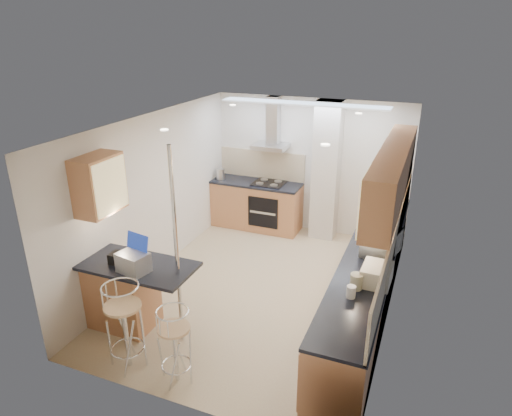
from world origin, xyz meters
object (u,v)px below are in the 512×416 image
at_px(microwave, 381,243).
at_px(bread_bin, 377,274).
at_px(bar_stool_near, 125,326).
at_px(laptop, 133,263).
at_px(bar_stool_end, 175,346).

relative_size(microwave, bread_bin, 1.36).
xyz_separation_m(bar_stool_near, bread_bin, (2.53, 1.34, 0.49)).
bearing_deg(laptop, bar_stool_end, -19.53).
xyz_separation_m(laptop, bar_stool_end, (0.82, -0.49, -0.60)).
bearing_deg(bread_bin, laptop, -160.88).
bearing_deg(bar_stool_end, laptop, 79.31).
distance_m(laptop, bar_stool_end, 1.13).
bearing_deg(bread_bin, bar_stool_end, -142.91).
height_order(laptop, bread_bin, laptop).
relative_size(microwave, bar_stool_end, 0.61).
bearing_deg(bread_bin, bar_stool_near, -150.36).
xyz_separation_m(microwave, bread_bin, (0.05, -0.75, -0.05)).
height_order(microwave, bar_stool_end, microwave).
distance_m(bar_stool_near, bar_stool_end, 0.65).
relative_size(bar_stool_end, bread_bin, 2.23).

